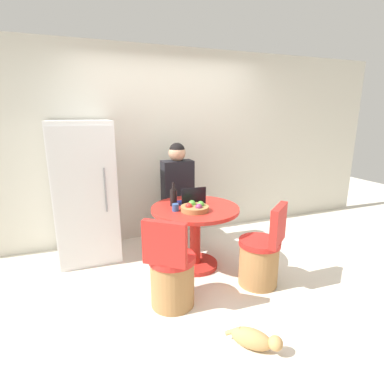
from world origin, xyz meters
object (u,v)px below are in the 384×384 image
chair_near_left_corner (172,276)px  cat (254,339)px  chair_near_right_corner (261,258)px  refrigerator (85,192)px  person_seated (177,189)px  bottle (173,197)px  dining_table (195,226)px  fruit_bowl (195,208)px  laptop (192,200)px

chair_near_left_corner → cat: 0.88m
chair_near_right_corner → refrigerator: bearing=-78.5°
person_seated → bottle: bearing=68.8°
chair_near_left_corner → chair_near_right_corner: bearing=-141.5°
dining_table → person_seated: size_ratio=0.71×
person_seated → fruit_bowl: 0.85m
chair_near_right_corner → person_seated: size_ratio=0.64×
bottle → cat: 1.68m
refrigerator → bottle: size_ratio=6.15×
chair_near_right_corner → person_seated: (-0.48, 1.32, 0.47)m
person_seated → cat: (-0.07, -2.07, -0.69)m
chair_near_left_corner → fruit_bowl: bearing=-93.1°
laptop → cat: laptop is taller
chair_near_left_corner → person_seated: size_ratio=0.64×
chair_near_right_corner → cat: 0.96m
refrigerator → dining_table: size_ratio=1.69×
chair_near_left_corner → bottle: bottle is taller
cat → chair_near_left_corner: bearing=166.4°
chair_near_right_corner → cat: chair_near_right_corner is taller
chair_near_right_corner → fruit_bowl: (-0.55, 0.47, 0.46)m
refrigerator → fruit_bowl: (1.08, -0.85, -0.07)m
dining_table → person_seated: (0.02, 0.72, 0.27)m
refrigerator → fruit_bowl: bearing=-38.3°
refrigerator → dining_table: bearing=-32.6°
fruit_bowl → bottle: bottle is taller
fruit_bowl → cat: bearing=-89.9°
chair_near_left_corner → person_seated: person_seated is taller
refrigerator → laptop: bearing=-27.7°
chair_near_right_corner → laptop: 0.99m
cat → laptop: bearing=134.6°
chair_near_right_corner → bottle: 1.15m
dining_table → chair_near_right_corner: (0.49, -0.60, -0.21)m
dining_table → chair_near_right_corner: bearing=-50.6°
bottle → person_seated: bearing=68.8°
chair_near_right_corner → cat: (-0.54, -0.76, -0.22)m
laptop → cat: size_ratio=0.83×
cat → fruit_bowl: bearing=136.9°
person_seated → laptop: 0.59m
refrigerator → person_seated: (1.15, -0.01, -0.06)m
person_seated → bottle: 0.62m
chair_near_left_corner → fruit_bowl: 0.79m
fruit_bowl → cat: (0.00, -1.23, -0.68)m
chair_near_left_corner → chair_near_right_corner: (0.96, 0.01, 0.00)m
fruit_bowl → chair_near_right_corner: bearing=-40.9°
fruit_bowl → person_seated: bearing=85.3°
chair_near_left_corner → chair_near_right_corner: size_ratio=1.00×
person_seated → fruit_bowl: person_seated is taller
person_seated → cat: 2.18m
dining_table → bottle: size_ratio=3.64×
dining_table → person_seated: bearing=88.8°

